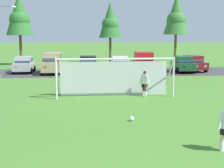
# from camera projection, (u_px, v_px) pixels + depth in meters

# --- Properties ---
(ground_plane) EXTENTS (400.00, 400.00, 0.00)m
(ground_plane) POSITION_uv_depth(u_px,v_px,m) (107.00, 92.00, 21.45)
(ground_plane) COLOR #477A2D
(parking_lot_strip) EXTENTS (52.00, 8.40, 0.01)m
(parking_lot_strip) POSITION_uv_depth(u_px,v_px,m) (98.00, 72.00, 33.70)
(parking_lot_strip) COLOR #3D3D3F
(parking_lot_strip) RESTS_ON ground
(soccer_ball) EXTENTS (0.22, 0.22, 0.22)m
(soccer_ball) POSITION_uv_depth(u_px,v_px,m) (132.00, 119.00, 14.13)
(soccer_ball) COLOR white
(soccer_ball) RESTS_ON ground
(soccer_goal) EXTENTS (7.44, 2.00, 2.57)m
(soccer_goal) POSITION_uv_depth(u_px,v_px,m) (114.00, 76.00, 20.06)
(soccer_goal) COLOR white
(soccer_goal) RESTS_ON ground
(player_striker_near) EXTENTS (0.63, 0.52, 1.64)m
(player_striker_near) POSITION_uv_depth(u_px,v_px,m) (145.00, 84.00, 19.98)
(player_striker_near) COLOR brown
(player_striker_near) RESTS_ON ground
(parked_car_slot_far_left) EXTENTS (2.11, 4.24, 1.72)m
(parked_car_slot_far_left) POSITION_uv_depth(u_px,v_px,m) (24.00, 64.00, 33.18)
(parked_car_slot_far_left) COLOR #B2B2BC
(parked_car_slot_far_left) RESTS_ON ground
(parked_car_slot_left) EXTENTS (2.16, 4.61, 2.16)m
(parked_car_slot_left) POSITION_uv_depth(u_px,v_px,m) (52.00, 63.00, 32.37)
(parked_car_slot_left) COLOR tan
(parked_car_slot_left) RESTS_ON ground
(parked_car_slot_center_left) EXTENTS (2.15, 4.26, 1.72)m
(parked_car_slot_center_left) POSITION_uv_depth(u_px,v_px,m) (88.00, 64.00, 33.88)
(parked_car_slot_center_left) COLOR black
(parked_car_slot_center_left) RESTS_ON ground
(parked_car_slot_center) EXTENTS (2.14, 4.25, 1.72)m
(parked_car_slot_center) POSITION_uv_depth(u_px,v_px,m) (120.00, 64.00, 33.14)
(parked_car_slot_center) COLOR silver
(parked_car_slot_center) RESTS_ON ground
(parked_car_slot_center_right) EXTENTS (2.33, 4.70, 2.16)m
(parked_car_slot_center_right) POSITION_uv_depth(u_px,v_px,m) (144.00, 62.00, 33.88)
(parked_car_slot_center_right) COLOR red
(parked_car_slot_center_right) RESTS_ON ground
(parked_car_slot_right) EXTENTS (2.26, 4.32, 1.72)m
(parked_car_slot_right) POSITION_uv_depth(u_px,v_px,m) (183.00, 64.00, 33.62)
(parked_car_slot_right) COLOR #194C2D
(parked_car_slot_right) RESTS_ON ground
(parked_car_slot_far_right) EXTENTS (2.18, 4.28, 1.72)m
(parked_car_slot_far_right) POSITION_uv_depth(u_px,v_px,m) (193.00, 63.00, 34.66)
(parked_car_slot_far_right) COLOR maroon
(parked_car_slot_far_right) RESTS_ON ground
(tree_left_edge) EXTENTS (3.60, 3.60, 9.59)m
(tree_left_edge) POSITION_uv_depth(u_px,v_px,m) (19.00, 15.00, 41.30)
(tree_left_edge) COLOR brown
(tree_left_edge) RESTS_ON ground
(tree_mid_left) EXTENTS (3.30, 3.30, 8.80)m
(tree_mid_left) POSITION_uv_depth(u_px,v_px,m) (110.00, 21.00, 44.75)
(tree_mid_left) COLOR brown
(tree_mid_left) RESTS_ON ground
(tree_center_back) EXTENTS (3.72, 3.72, 9.93)m
(tree_center_back) POSITION_uv_depth(u_px,v_px,m) (176.00, 16.00, 45.60)
(tree_center_back) COLOR brown
(tree_center_back) RESTS_ON ground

